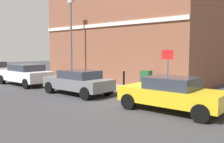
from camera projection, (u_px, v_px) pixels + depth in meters
ground at (121, 100)px, 11.78m from camera, size 80.00×80.00×0.00m
sidewalk at (73, 83)px, 17.18m from camera, size 2.47×30.00×0.15m
corner_building at (134, 34)px, 19.44m from camera, size 7.58×12.49×7.43m
car_yellow at (171, 93)px, 9.52m from camera, size 1.93×4.08×1.36m
car_grey at (78, 81)px, 13.14m from camera, size 1.85×4.04×1.33m
car_white at (25, 74)px, 16.69m from camera, size 1.97×4.42×1.43m
utility_cabinet at (146, 82)px, 13.18m from camera, size 0.46×0.61×1.15m
bollard_near_cabinet at (124, 79)px, 14.31m from camera, size 0.14×0.14×1.04m
bollard_far_kerb at (95, 79)px, 14.25m from camera, size 0.14×0.14×1.04m
street_sign at (167, 66)px, 11.32m from camera, size 0.08×0.60×2.30m
lamppost at (71, 37)px, 17.03m from camera, size 0.20×0.44×5.72m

